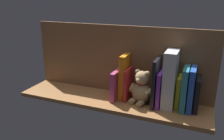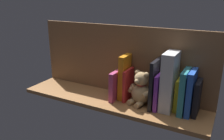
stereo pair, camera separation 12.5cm
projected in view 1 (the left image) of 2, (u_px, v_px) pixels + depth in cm
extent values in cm
cube|color=#9E6B3D|center=(112.00, 100.00, 130.73)|extent=(106.64, 26.30, 2.20)
cube|color=brown|center=(119.00, 60.00, 133.79)|extent=(106.64, 1.50, 39.67)
cube|color=black|center=(197.00, 94.00, 115.09)|extent=(2.24, 11.80, 17.11)
cube|color=blue|center=(192.00, 89.00, 114.67)|extent=(2.55, 13.40, 22.09)
cube|color=teal|center=(185.00, 89.00, 115.64)|extent=(2.74, 13.90, 21.91)
cube|color=yellow|center=(179.00, 92.00, 119.14)|extent=(2.31, 10.29, 16.46)
cube|color=silver|center=(170.00, 79.00, 117.17)|extent=(6.00, 13.64, 29.66)
cube|color=purple|center=(160.00, 89.00, 120.25)|extent=(1.92, 14.48, 18.54)
cube|color=black|center=(156.00, 82.00, 119.76)|extent=(1.90, 15.18, 25.26)
ellipsoid|color=tan|center=(141.00, 92.00, 124.69)|extent=(12.89, 12.17, 11.10)
sphere|color=tan|center=(142.00, 78.00, 122.07)|extent=(7.63, 7.63, 7.63)
sphere|color=tan|center=(147.00, 74.00, 119.44)|extent=(2.95, 2.95, 2.95)
sphere|color=tan|center=(138.00, 72.00, 122.92)|extent=(2.95, 2.95, 2.95)
sphere|color=#DBB77F|center=(139.00, 80.00, 119.88)|extent=(2.95, 2.95, 2.95)
cylinder|color=tan|center=(149.00, 92.00, 119.86)|extent=(5.38, 5.91, 4.10)
cylinder|color=tan|center=(132.00, 87.00, 126.28)|extent=(2.83, 5.56, 4.10)
cylinder|color=tan|center=(140.00, 104.00, 121.00)|extent=(4.06, 4.86, 2.95)
cylinder|color=tan|center=(132.00, 101.00, 124.04)|extent=(4.06, 4.86, 2.95)
torus|color=red|center=(142.00, 83.00, 123.02)|extent=(6.35, 6.35, 0.87)
cube|color=red|center=(128.00, 84.00, 127.91)|extent=(1.42, 12.25, 17.39)
cube|color=orange|center=(124.00, 77.00, 128.47)|extent=(3.80, 10.62, 24.90)
cube|color=#B23F72|center=(117.00, 84.00, 128.91)|extent=(2.67, 15.36, 16.36)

